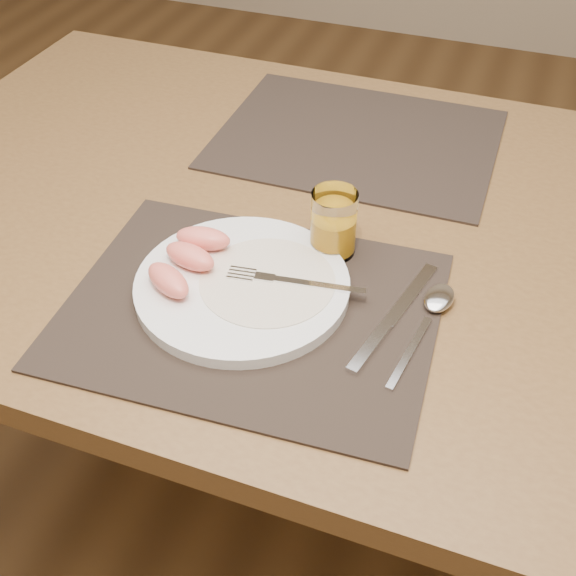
{
  "coord_description": "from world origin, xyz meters",
  "views": [
    {
      "loc": [
        0.25,
        -0.81,
        1.36
      ],
      "look_at": [
        0.02,
        -0.19,
        0.77
      ],
      "focal_mm": 45.0,
      "sensor_mm": 36.0,
      "label": 1
    }
  ],
  "objects_px": {
    "plate": "(242,285)",
    "juice_glass": "(333,226)",
    "knife": "(387,324)",
    "spoon": "(435,305)",
    "fork": "(284,280)",
    "placemat_near": "(251,309)",
    "table": "(317,259)",
    "placemat_far": "(357,139)"
  },
  "relations": [
    {
      "from": "table",
      "to": "knife",
      "type": "height_order",
      "value": "knife"
    },
    {
      "from": "table",
      "to": "knife",
      "type": "xyz_separation_m",
      "value": [
        0.15,
        -0.19,
        0.09
      ]
    },
    {
      "from": "placemat_near",
      "to": "placemat_far",
      "type": "height_order",
      "value": "same"
    },
    {
      "from": "table",
      "to": "placemat_far",
      "type": "relative_size",
      "value": 3.11
    },
    {
      "from": "table",
      "to": "placemat_near",
      "type": "bearing_deg",
      "value": -93.62
    },
    {
      "from": "placemat_far",
      "to": "placemat_near",
      "type": "bearing_deg",
      "value": -90.95
    },
    {
      "from": "placemat_near",
      "to": "spoon",
      "type": "relative_size",
      "value": 2.34
    },
    {
      "from": "juice_glass",
      "to": "placemat_far",
      "type": "bearing_deg",
      "value": 99.86
    },
    {
      "from": "placemat_near",
      "to": "knife",
      "type": "relative_size",
      "value": 2.06
    },
    {
      "from": "table",
      "to": "fork",
      "type": "bearing_deg",
      "value": -85.96
    },
    {
      "from": "placemat_near",
      "to": "knife",
      "type": "xyz_separation_m",
      "value": [
        0.16,
        0.03,
        0.0
      ]
    },
    {
      "from": "plate",
      "to": "juice_glass",
      "type": "height_order",
      "value": "juice_glass"
    },
    {
      "from": "plate",
      "to": "spoon",
      "type": "distance_m",
      "value": 0.24
    },
    {
      "from": "juice_glass",
      "to": "table",
      "type": "bearing_deg",
      "value": 119.97
    },
    {
      "from": "table",
      "to": "fork",
      "type": "height_order",
      "value": "fork"
    },
    {
      "from": "plate",
      "to": "knife",
      "type": "height_order",
      "value": "plate"
    },
    {
      "from": "knife",
      "to": "juice_glass",
      "type": "xyz_separation_m",
      "value": [
        -0.11,
        0.11,
        0.04
      ]
    },
    {
      "from": "plate",
      "to": "knife",
      "type": "distance_m",
      "value": 0.19
    },
    {
      "from": "fork",
      "to": "placemat_near",
      "type": "bearing_deg",
      "value": -121.72
    },
    {
      "from": "spoon",
      "to": "juice_glass",
      "type": "relative_size",
      "value": 2.1
    },
    {
      "from": "fork",
      "to": "table",
      "type": "bearing_deg",
      "value": 94.04
    },
    {
      "from": "fork",
      "to": "spoon",
      "type": "relative_size",
      "value": 0.91
    },
    {
      "from": "juice_glass",
      "to": "fork",
      "type": "bearing_deg",
      "value": -108.34
    },
    {
      "from": "placemat_far",
      "to": "spoon",
      "type": "xyz_separation_m",
      "value": [
        0.2,
        -0.36,
        0.01
      ]
    },
    {
      "from": "knife",
      "to": "juice_glass",
      "type": "bearing_deg",
      "value": 132.8
    },
    {
      "from": "placemat_near",
      "to": "juice_glass",
      "type": "height_order",
      "value": "juice_glass"
    },
    {
      "from": "plate",
      "to": "placemat_far",
      "type": "bearing_deg",
      "value": 85.86
    },
    {
      "from": "table",
      "to": "placemat_near",
      "type": "distance_m",
      "value": 0.24
    },
    {
      "from": "placemat_far",
      "to": "plate",
      "type": "height_order",
      "value": "plate"
    },
    {
      "from": "placemat_near",
      "to": "fork",
      "type": "xyz_separation_m",
      "value": [
        0.03,
        0.04,
        0.02
      ]
    },
    {
      "from": "fork",
      "to": "juice_glass",
      "type": "bearing_deg",
      "value": 71.66
    },
    {
      "from": "placemat_far",
      "to": "knife",
      "type": "bearing_deg",
      "value": -69.11
    },
    {
      "from": "table",
      "to": "spoon",
      "type": "height_order",
      "value": "spoon"
    },
    {
      "from": "fork",
      "to": "juice_glass",
      "type": "relative_size",
      "value": 1.92
    },
    {
      "from": "knife",
      "to": "placemat_near",
      "type": "bearing_deg",
      "value": -170.52
    },
    {
      "from": "fork",
      "to": "spoon",
      "type": "bearing_deg",
      "value": 10.28
    },
    {
      "from": "placemat_near",
      "to": "juice_glass",
      "type": "bearing_deg",
      "value": 67.31
    },
    {
      "from": "table",
      "to": "plate",
      "type": "bearing_deg",
      "value": -100.69
    },
    {
      "from": "fork",
      "to": "juice_glass",
      "type": "xyz_separation_m",
      "value": [
        0.03,
        0.1,
        0.02
      ]
    },
    {
      "from": "placemat_near",
      "to": "placemat_far",
      "type": "relative_size",
      "value": 1.0
    },
    {
      "from": "table",
      "to": "spoon",
      "type": "relative_size",
      "value": 7.29
    },
    {
      "from": "table",
      "to": "juice_glass",
      "type": "bearing_deg",
      "value": -60.03
    }
  ]
}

